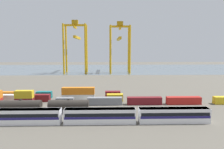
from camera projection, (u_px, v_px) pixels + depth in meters
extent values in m
plane|color=#5B564C|center=(93.00, 85.00, 116.72)|extent=(420.00, 420.00, 0.00)
cube|color=slate|center=(99.00, 69.00, 215.15)|extent=(400.00, 110.00, 0.01)
cube|color=silver|center=(25.00, 117.00, 55.51)|extent=(18.63, 3.10, 3.90)
cube|color=navy|center=(25.00, 117.00, 55.52)|extent=(18.26, 3.14, 0.64)
cube|color=black|center=(25.00, 114.00, 55.43)|extent=(17.89, 3.13, 0.90)
cube|color=slate|center=(25.00, 110.00, 55.30)|extent=(18.45, 2.85, 0.36)
cube|color=silver|center=(100.00, 116.00, 56.05)|extent=(18.63, 3.10, 3.90)
cube|color=navy|center=(100.00, 116.00, 56.06)|extent=(18.26, 3.14, 0.64)
cube|color=black|center=(100.00, 113.00, 55.97)|extent=(17.89, 3.13, 0.90)
cube|color=slate|center=(100.00, 109.00, 55.84)|extent=(18.45, 2.85, 0.36)
cube|color=silver|center=(174.00, 115.00, 56.60)|extent=(18.63, 3.10, 3.90)
cube|color=navy|center=(174.00, 116.00, 56.61)|extent=(18.26, 3.14, 0.64)
cube|color=black|center=(174.00, 113.00, 56.52)|extent=(17.89, 3.13, 0.90)
cube|color=slate|center=(174.00, 109.00, 56.39)|extent=(18.45, 2.85, 0.36)
cube|color=#232326|center=(21.00, 111.00, 65.02)|extent=(12.20, 2.50, 1.10)
cylinder|color=#2D2823|center=(21.00, 105.00, 64.79)|extent=(12.20, 2.92, 2.92)
cylinder|color=#2D2823|center=(21.00, 100.00, 64.59)|extent=(0.70, 0.70, 0.36)
cube|color=#232326|center=(69.00, 111.00, 65.42)|extent=(12.20, 2.50, 1.10)
cylinder|color=#2D2823|center=(69.00, 105.00, 65.19)|extent=(12.20, 2.92, 2.92)
cylinder|color=#2D2823|center=(69.00, 99.00, 65.00)|extent=(0.70, 0.70, 0.36)
cube|color=maroon|center=(25.00, 102.00, 74.15)|extent=(6.04, 2.44, 2.60)
cube|color=gold|center=(24.00, 94.00, 73.84)|extent=(6.04, 2.44, 2.60)
cube|color=slate|center=(65.00, 101.00, 74.54)|extent=(6.04, 2.44, 2.60)
cube|color=slate|center=(105.00, 101.00, 74.93)|extent=(12.10, 2.44, 2.60)
cube|color=maroon|center=(144.00, 101.00, 75.31)|extent=(12.10, 2.44, 2.60)
cube|color=#AD211C|center=(183.00, 100.00, 75.70)|extent=(12.10, 2.44, 2.60)
cube|color=gold|center=(222.00, 100.00, 76.09)|extent=(6.04, 2.44, 2.60)
cube|color=silver|center=(5.00, 98.00, 79.38)|extent=(12.10, 2.44, 2.60)
cube|color=maroon|center=(42.00, 98.00, 79.76)|extent=(6.04, 2.44, 2.60)
cube|color=silver|center=(78.00, 98.00, 80.14)|extent=(12.10, 2.44, 2.60)
cube|color=orange|center=(78.00, 91.00, 79.84)|extent=(12.10, 2.44, 2.60)
cube|color=gold|center=(115.00, 97.00, 80.52)|extent=(6.04, 2.44, 2.60)
cube|color=orange|center=(9.00, 95.00, 84.86)|extent=(6.04, 2.44, 2.60)
cube|color=#146066|center=(44.00, 95.00, 85.24)|extent=(6.04, 2.44, 2.60)
cube|color=#AD211C|center=(79.00, 95.00, 85.62)|extent=(12.10, 2.44, 2.60)
cube|color=maroon|center=(113.00, 94.00, 86.00)|extent=(6.04, 2.44, 2.60)
cylinder|color=gold|center=(64.00, 49.00, 167.54)|extent=(1.50, 1.50, 39.36)
cylinder|color=gold|center=(85.00, 49.00, 168.02)|extent=(1.50, 1.50, 39.36)
cylinder|color=gold|center=(66.00, 49.00, 178.78)|extent=(1.50, 1.50, 39.36)
cylinder|color=gold|center=(87.00, 49.00, 179.26)|extent=(1.50, 1.50, 39.36)
cube|color=gold|center=(75.00, 25.00, 171.19)|extent=(18.69, 1.20, 1.60)
cube|color=gold|center=(75.00, 27.00, 171.37)|extent=(1.20, 12.92, 1.60)
cube|color=gold|center=(77.00, 38.00, 183.91)|extent=(2.00, 33.51, 2.00)
cube|color=#A77A10|center=(75.00, 22.00, 170.90)|extent=(4.80, 4.00, 3.20)
cylinder|color=gold|center=(111.00, 49.00, 169.74)|extent=(1.50, 1.50, 38.43)
cylinder|color=gold|center=(130.00, 49.00, 170.17)|extent=(1.50, 1.50, 38.43)
cylinder|color=gold|center=(110.00, 49.00, 178.75)|extent=(1.50, 1.50, 38.43)
cylinder|color=gold|center=(129.00, 49.00, 179.18)|extent=(1.50, 1.50, 38.43)
cube|color=gold|center=(120.00, 26.00, 172.30)|extent=(17.06, 1.20, 1.60)
cube|color=gold|center=(120.00, 29.00, 172.49)|extent=(1.20, 10.67, 1.60)
cube|color=gold|center=(119.00, 39.00, 186.22)|extent=(2.00, 36.97, 2.00)
cube|color=#A77A10|center=(120.00, 23.00, 172.02)|extent=(4.80, 4.00, 3.20)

